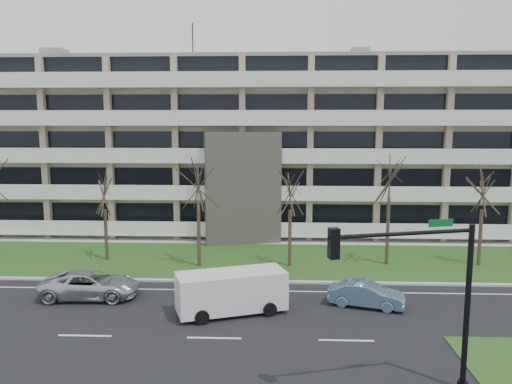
{
  "coord_description": "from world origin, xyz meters",
  "views": [
    {
      "loc": [
        2.83,
        -21.51,
        9.82
      ],
      "look_at": [
        1.49,
        10.0,
        5.34
      ],
      "focal_mm": 35.0,
      "sensor_mm": 36.0,
      "label": 1
    }
  ],
  "objects_px": {
    "traffic_signal": "(423,284)",
    "white_van": "(233,288)",
    "silver_pickup": "(91,285)",
    "blue_sedan": "(366,294)"
  },
  "relations": [
    {
      "from": "traffic_signal",
      "to": "white_van",
      "type": "bearing_deg",
      "value": 119.55
    },
    {
      "from": "white_van",
      "to": "traffic_signal",
      "type": "height_order",
      "value": "traffic_signal"
    },
    {
      "from": "blue_sedan",
      "to": "traffic_signal",
      "type": "relative_size",
      "value": 0.62
    },
    {
      "from": "blue_sedan",
      "to": "white_van",
      "type": "xyz_separation_m",
      "value": [
        -7.06,
        -1.17,
        0.64
      ]
    },
    {
      "from": "silver_pickup",
      "to": "blue_sedan",
      "type": "xyz_separation_m",
      "value": [
        15.22,
        -0.69,
        -0.09
      ]
    },
    {
      "from": "silver_pickup",
      "to": "traffic_signal",
      "type": "bearing_deg",
      "value": -123.47
    },
    {
      "from": "blue_sedan",
      "to": "silver_pickup",
      "type": "bearing_deg",
      "value": 103.63
    },
    {
      "from": "silver_pickup",
      "to": "traffic_signal",
      "type": "xyz_separation_m",
      "value": [
        15.56,
        -9.41,
        3.43
      ]
    },
    {
      "from": "silver_pickup",
      "to": "white_van",
      "type": "relative_size",
      "value": 0.91
    },
    {
      "from": "blue_sedan",
      "to": "white_van",
      "type": "bearing_deg",
      "value": 115.67
    }
  ]
}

